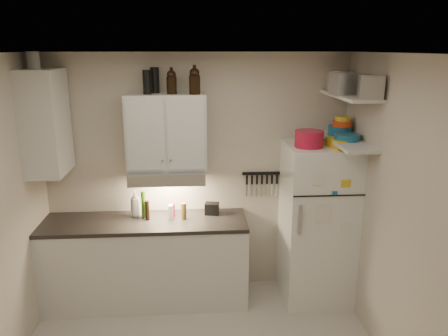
{
  "coord_description": "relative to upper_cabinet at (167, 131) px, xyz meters",
  "views": [
    {
      "loc": [
        -0.02,
        -3.03,
        2.64
      ],
      "look_at": [
        0.25,
        0.9,
        1.55
      ],
      "focal_mm": 35.0,
      "sensor_mm": 36.0,
      "label": 1
    }
  ],
  "objects": [
    {
      "name": "tin_b",
      "position": [
        1.79,
        -0.68,
        0.49
      ],
      "size": [
        0.25,
        0.25,
        0.2
      ],
      "primitive_type": "cube",
      "rotation": [
        0.0,
        0.0,
        -0.27
      ],
      "color": "#AAAAAD",
      "rests_on": "shelf_hi"
    },
    {
      "name": "bowl_yellow",
      "position": [
        1.77,
        -0.11,
        0.13
      ],
      "size": [
        0.15,
        0.15,
        0.05
      ],
      "primitive_type": "cylinder",
      "color": "gold",
      "rests_on": "bowl_orange"
    },
    {
      "name": "thermos_b",
      "position": [
        -0.17,
        -0.03,
        0.49
      ],
      "size": [
        0.1,
        0.1,
        0.23
      ],
      "primitive_type": "cylinder",
      "rotation": [
        0.0,
        0.0,
        0.35
      ],
      "color": "black",
      "rests_on": "upper_cabinet"
    },
    {
      "name": "vinegar_bottle",
      "position": [
        -0.22,
        -0.11,
        -0.8
      ],
      "size": [
        0.06,
        0.06,
        0.21
      ],
      "primitive_type": "cylinder",
      "rotation": [
        0.0,
        0.0,
        -0.43
      ],
      "color": "black",
      "rests_on": "countertop"
    },
    {
      "name": "back_wall",
      "position": [
        0.3,
        0.18,
        -0.53
      ],
      "size": [
        3.2,
        0.02,
        2.6
      ],
      "primitive_type": "cube",
      "color": "#BDB3A1",
      "rests_on": "ground"
    },
    {
      "name": "caddy",
      "position": [
        0.45,
        0.0,
        -0.84
      ],
      "size": [
        0.16,
        0.13,
        0.12
      ],
      "primitive_type": "cube",
      "rotation": [
        0.0,
        0.0,
        -0.17
      ],
      "color": "black",
      "rests_on": "countertop"
    },
    {
      "name": "dutch_oven",
      "position": [
        1.39,
        -0.26,
        -0.04
      ],
      "size": [
        0.34,
        0.34,
        0.16
      ],
      "primitive_type": "cylinder",
      "rotation": [
        0.0,
        0.0,
        0.23
      ],
      "color": "#AE1430",
      "rests_on": "fridge"
    },
    {
      "name": "thermos_a",
      "position": [
        -0.1,
        0.08,
        0.5
      ],
      "size": [
        0.09,
        0.09,
        0.25
      ],
      "primitive_type": "cylinder",
      "rotation": [
        0.0,
        0.0,
        0.06
      ],
      "color": "black",
      "rests_on": "upper_cabinet"
    },
    {
      "name": "bowl_orange",
      "position": [
        1.77,
        -0.11,
        0.07
      ],
      "size": [
        0.19,
        0.19,
        0.06
      ],
      "primitive_type": "cylinder",
      "color": "red",
      "rests_on": "bowl_teal"
    },
    {
      "name": "ceiling",
      "position": [
        0.3,
        -1.33,
        0.78
      ],
      "size": [
        3.2,
        3.0,
        0.02
      ],
      "primitive_type": "cube",
      "color": "white",
      "rests_on": "ground"
    },
    {
      "name": "stock_pot",
      "position": [
        1.76,
        0.04,
        0.49
      ],
      "size": [
        0.34,
        0.34,
        0.2
      ],
      "primitive_type": "cylinder",
      "rotation": [
        0.0,
        0.0,
        -0.25
      ],
      "color": "silver",
      "rests_on": "shelf_hi"
    },
    {
      "name": "countertop",
      "position": [
        -0.25,
        -0.14,
        -0.93
      ],
      "size": [
        2.1,
        0.62,
        0.04
      ],
      "primitive_type": "cube",
      "color": "black",
      "rests_on": "base_cabinet"
    },
    {
      "name": "plates",
      "position": [
        1.75,
        -0.33,
        -0.02
      ],
      "size": [
        0.33,
        0.33,
        0.06
      ],
      "primitive_type": "cylinder",
      "rotation": [
        0.0,
        0.0,
        -0.43
      ],
      "color": "#185D84",
      "rests_on": "shelf_lo"
    },
    {
      "name": "shelf_hi",
      "position": [
        1.75,
        -0.31,
        0.38
      ],
      "size": [
        0.3,
        0.95,
        0.03
      ],
      "primitive_type": "cube",
      "color": "silver",
      "rests_on": "right_wall"
    },
    {
      "name": "growler_b",
      "position": [
        0.29,
        -0.07,
        0.5
      ],
      "size": [
        0.13,
        0.13,
        0.26
      ],
      "primitive_type": null,
      "rotation": [
        0.0,
        0.0,
        0.17
      ],
      "color": "black",
      "rests_on": "upper_cabinet"
    },
    {
      "name": "upper_cabinet",
      "position": [
        0.0,
        0.0,
        0.0
      ],
      "size": [
        0.8,
        0.33,
        0.75
      ],
      "primitive_type": "cube",
      "color": "silver",
      "rests_on": "back_wall"
    },
    {
      "name": "tin_a",
      "position": [
        1.67,
        -0.34,
        0.49
      ],
      "size": [
        0.23,
        0.21,
        0.21
      ],
      "primitive_type": "cube",
      "rotation": [
        0.0,
        0.0,
        0.14
      ],
      "color": "#AAAAAD",
      "rests_on": "shelf_hi"
    },
    {
      "name": "side_jar",
      "position": [
        -1.2,
        -0.1,
        0.7
      ],
      "size": [
        0.13,
        0.13,
        0.16
      ],
      "primitive_type": "cylinder",
      "rotation": [
        0.0,
        0.0,
        -0.12
      ],
      "color": "silver",
      "rests_on": "side_cabinet"
    },
    {
      "name": "base_cabinet",
      "position": [
        -0.25,
        -0.14,
        -1.39
      ],
      "size": [
        2.1,
        0.6,
        0.88
      ],
      "primitive_type": "cube",
      "color": "silver",
      "rests_on": "floor"
    },
    {
      "name": "shelf_lo",
      "position": [
        1.75,
        -0.31,
        -0.07
      ],
      "size": [
        0.3,
        0.95,
        0.03
      ],
      "primitive_type": "cube",
      "color": "silver",
      "rests_on": "right_wall"
    },
    {
      "name": "knife_strip",
      "position": [
        1.0,
        0.15,
        -0.51
      ],
      "size": [
        0.42,
        0.02,
        0.03
      ],
      "primitive_type": "cube",
      "color": "black",
      "rests_on": "back_wall"
    },
    {
      "name": "growler_a",
      "position": [
        0.07,
        -0.02,
        0.49
      ],
      "size": [
        0.12,
        0.12,
        0.24
      ],
      "primitive_type": null,
      "rotation": [
        0.0,
        0.0,
        -0.18
      ],
      "color": "black",
      "rests_on": "upper_cabinet"
    },
    {
      "name": "soap_bottle",
      "position": [
        -0.35,
        -0.0,
        -0.75
      ],
      "size": [
        0.14,
        0.14,
        0.31
      ],
      "primitive_type": "imported",
      "rotation": [
        0.0,
        0.0,
        0.19
      ],
      "color": "silver",
      "rests_on": "countertop"
    },
    {
      "name": "range_hood",
      "position": [
        0.0,
        -0.06,
        -0.44
      ],
      "size": [
        0.76,
        0.46,
        0.12
      ],
      "primitive_type": "cube",
      "color": "silver",
      "rests_on": "back_wall"
    },
    {
      "name": "fridge",
      "position": [
        1.55,
        -0.18,
        -0.98
      ],
      "size": [
        0.7,
        0.68,
        1.7
      ],
      "primitive_type": "cube",
      "color": "white",
      "rests_on": "floor"
    },
    {
      "name": "oil_bottle",
      "position": [
        -0.26,
        -0.06,
        -0.76
      ],
      "size": [
        0.07,
        0.07,
        0.29
      ],
      "primitive_type": "cylinder",
      "rotation": [
        0.0,
        0.0,
        0.39
      ],
      "color": "#3D701C",
      "rests_on": "countertop"
    },
    {
      "name": "book_stack",
      "position": [
        1.7,
        -0.31,
        -0.08
      ],
      "size": [
        0.26,
        0.3,
        0.09
      ],
      "primitive_type": "cube",
      "rotation": [
        0.0,
        0.0,
        0.2
      ],
      "color": "gold",
      "rests_on": "fridge"
    },
    {
      "name": "right_wall",
      "position": [
        1.91,
        -1.33,
        -0.53
      ],
      "size": [
        0.02,
        3.0,
        2.6
      ],
      "primitive_type": "cube",
      "color": "#BDB3A1",
      "rests_on": "ground"
    },
    {
      "name": "side_cabinet",
      "position": [
        -1.14,
        -0.14,
        0.12
      ],
      "size": [
        0.33,
        0.55,
        1.0
      ],
      "primitive_type": "cube",
      "color": "silver",
      "rests_on": "left_wall"
    },
    {
      "name": "pepper_mill",
      "position": [
        0.15,
        -0.12,
        -0.82
      ],
      "size": [
        0.06,
        0.06,
        0.18
      ],
      "primitive_type": "cylinder",
      "rotation": [
        0.0,
        0.0,
        -0.13
      ],
      "color": "brown",
      "rests_on": "countertop"
    },
    {
      "name": "spice_jar",
      "position": [
        1.66,
        -0.3,
        -0.08
      ],
      "size": [
        0.07,
        0.07,
        0.09
      ],
      "primitive_type": "cylinder",
      "rotation": [
        0.0,
        0.0,
        -0.25
      ],
      "color": "silver",
      "rests_on": "fridge"
    },
    {
      "name": "clear_bottle",
      "position": [
        0.02,
        -0.13,
        -0.83
      ],
      "size": [
        0.07,
        0.07,
        0.16
      ],
      "primitive_type": "cylinder",
      "rotation": [
        0.0,
        0.0,
        -0.28
      ],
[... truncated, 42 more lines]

